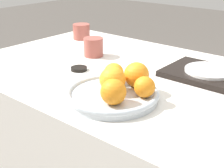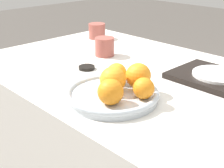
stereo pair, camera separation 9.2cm
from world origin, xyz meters
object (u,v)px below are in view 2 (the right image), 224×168
(fruit_platter, at_px, (112,95))
(orange_4, at_px, (144,88))
(orange_3, at_px, (111,92))
(cup_1, at_px, (97,31))
(orange_2, at_px, (138,76))
(serving_tray, at_px, (217,79))
(side_plate, at_px, (218,74))
(soy_dish, at_px, (87,68))
(cup_0, at_px, (105,47))
(orange_0, at_px, (113,80))
(orange_1, at_px, (116,73))

(fruit_platter, relative_size, orange_4, 4.54)
(orange_3, bearing_deg, cup_1, 141.07)
(orange_2, distance_m, serving_tray, 0.30)
(serving_tray, relative_size, side_plate, 1.76)
(fruit_platter, relative_size, serving_tray, 0.94)
(side_plate, xyz_separation_m, soy_dish, (-0.41, -0.24, -0.02))
(orange_3, distance_m, cup_0, 0.51)
(orange_0, bearing_deg, orange_4, 18.68)
(orange_3, bearing_deg, serving_tray, 76.53)
(orange_0, relative_size, cup_1, 0.92)
(orange_0, bearing_deg, soy_dish, 156.87)
(orange_2, distance_m, side_plate, 0.30)
(orange_4, height_order, soy_dish, orange_4)
(orange_0, distance_m, side_plate, 0.38)
(orange_1, distance_m, orange_2, 0.08)
(orange_2, bearing_deg, orange_1, -166.97)
(orange_1, xyz_separation_m, serving_tray, (0.20, 0.29, -0.04))
(serving_tray, bearing_deg, orange_4, -100.48)
(orange_4, bearing_deg, orange_0, -161.32)
(fruit_platter, xyz_separation_m, orange_4, (0.09, 0.04, 0.04))
(cup_1, height_order, soy_dish, cup_1)
(orange_4, distance_m, serving_tray, 0.33)
(orange_0, height_order, serving_tray, orange_0)
(orange_0, height_order, orange_2, same)
(orange_4, bearing_deg, fruit_platter, -155.81)
(orange_0, height_order, orange_1, orange_0)
(orange_4, relative_size, serving_tray, 0.21)
(orange_0, xyz_separation_m, orange_4, (0.09, 0.03, -0.01))
(side_plate, xyz_separation_m, cup_0, (-0.48, -0.08, 0.01))
(serving_tray, bearing_deg, soy_dish, -149.11)
(serving_tray, xyz_separation_m, soy_dish, (-0.41, -0.24, -0.00))
(cup_1, bearing_deg, serving_tray, -7.51)
(side_plate, height_order, soy_dish, side_plate)
(orange_0, distance_m, cup_0, 0.43)
(soy_dish, bearing_deg, serving_tray, 30.89)
(side_plate, height_order, cup_1, cup_1)
(fruit_platter, xyz_separation_m, orange_1, (-0.05, 0.07, 0.04))
(orange_0, relative_size, orange_2, 1.00)
(side_plate, distance_m, cup_1, 0.73)
(orange_3, relative_size, orange_4, 1.17)
(cup_1, bearing_deg, side_plate, -7.51)
(orange_0, distance_m, soy_dish, 0.28)
(orange_3, distance_m, side_plate, 0.43)
(serving_tray, relative_size, cup_0, 3.63)
(cup_0, bearing_deg, orange_1, -36.74)
(orange_4, bearing_deg, soy_dish, 167.52)
(orange_1, height_order, soy_dish, orange_1)
(side_plate, bearing_deg, serving_tray, 0.00)
(orange_1, xyz_separation_m, soy_dish, (-0.21, 0.05, -0.05))
(orange_1, height_order, cup_0, orange_1)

